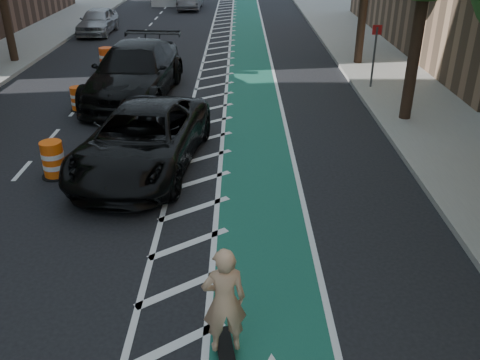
{
  "coord_description": "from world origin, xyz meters",
  "views": [
    {
      "loc": [
        2.52,
        -7.2,
        5.81
      ],
      "look_at": [
        2.53,
        2.1,
        1.1
      ],
      "focal_mm": 38.0,
      "sensor_mm": 36.0,
      "label": 1
    }
  ],
  "objects_px": {
    "skateboarder": "(224,301)",
    "suv_far": "(135,72)",
    "suv_near": "(143,139)",
    "barrel_a": "(53,160)"
  },
  "relations": [
    {
      "from": "skateboarder",
      "to": "suv_far",
      "type": "height_order",
      "value": "suv_far"
    },
    {
      "from": "suv_near",
      "to": "barrel_a",
      "type": "xyz_separation_m",
      "value": [
        -2.2,
        -0.58,
        -0.35
      ]
    },
    {
      "from": "suv_far",
      "to": "barrel_a",
      "type": "xyz_separation_m",
      "value": [
        -0.89,
        -6.65,
        -0.51
      ]
    },
    {
      "from": "skateboarder",
      "to": "suv_far",
      "type": "bearing_deg",
      "value": -83.21
    },
    {
      "from": "skateboarder",
      "to": "barrel_a",
      "type": "distance_m",
      "value": 7.52
    },
    {
      "from": "suv_near",
      "to": "skateboarder",
      "type": "bearing_deg",
      "value": -63.24
    },
    {
      "from": "suv_near",
      "to": "suv_far",
      "type": "xyz_separation_m",
      "value": [
        -1.31,
        6.07,
        0.16
      ]
    },
    {
      "from": "suv_far",
      "to": "barrel_a",
      "type": "distance_m",
      "value": 6.72
    },
    {
      "from": "skateboarder",
      "to": "barrel_a",
      "type": "xyz_separation_m",
      "value": [
        -4.5,
        6.0,
        -0.55
      ]
    },
    {
      "from": "barrel_a",
      "to": "suv_near",
      "type": "bearing_deg",
      "value": 14.76
    }
  ]
}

